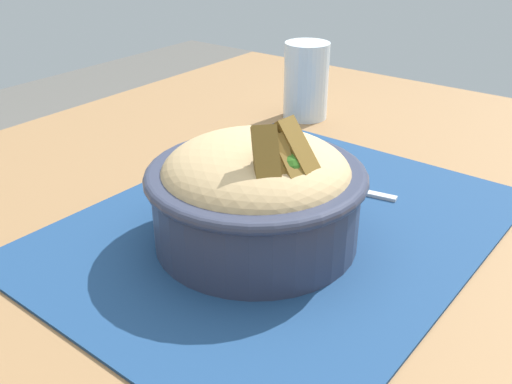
# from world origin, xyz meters

# --- Properties ---
(table) EXTENTS (1.04, 0.97, 0.74)m
(table) POSITION_xyz_m (0.00, 0.00, 0.67)
(table) COLOR olive
(table) RESTS_ON ground_plane
(placemat) EXTENTS (0.46, 0.36, 0.00)m
(placemat) POSITION_xyz_m (-0.04, 0.02, 0.74)
(placemat) COLOR navy
(placemat) RESTS_ON table
(bowl) EXTENTS (0.21, 0.21, 0.13)m
(bowl) POSITION_xyz_m (-0.07, 0.02, 0.79)
(bowl) COLOR #2D3347
(bowl) RESTS_ON placemat
(fork) EXTENTS (0.04, 0.13, 0.00)m
(fork) POSITION_xyz_m (0.06, 0.02, 0.74)
(fork) COLOR #BBBBBB
(fork) RESTS_ON placemat
(drinking_glass) EXTENTS (0.06, 0.06, 0.11)m
(drinking_glass) POSITION_xyz_m (0.25, 0.18, 0.78)
(drinking_glass) COLOR silver
(drinking_glass) RESTS_ON table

